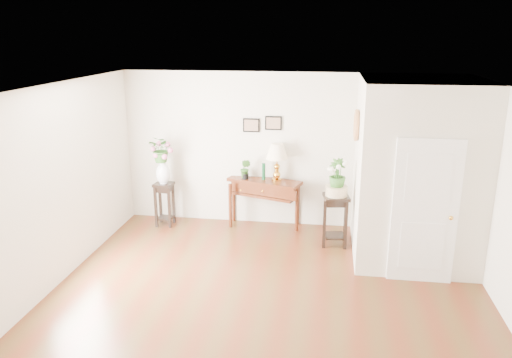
% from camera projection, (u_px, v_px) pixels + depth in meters
% --- Properties ---
extents(floor, '(6.00, 5.50, 0.02)m').
position_uv_depth(floor, '(268.00, 296.00, 6.79)').
color(floor, '#4E3216').
rests_on(floor, ground).
extents(ceiling, '(6.00, 5.50, 0.02)m').
position_uv_depth(ceiling, '(269.00, 89.00, 6.00)').
color(ceiling, white).
rests_on(ceiling, ground).
extents(wall_back, '(6.00, 0.02, 2.80)m').
position_uv_depth(wall_back, '(287.00, 151.00, 9.00)').
color(wall_back, beige).
rests_on(wall_back, ground).
extents(wall_front, '(6.00, 0.02, 2.80)m').
position_uv_depth(wall_front, '(224.00, 315.00, 3.79)').
color(wall_front, beige).
rests_on(wall_front, ground).
extents(wall_left, '(0.02, 5.50, 2.80)m').
position_uv_depth(wall_left, '(51.00, 189.00, 6.82)').
color(wall_left, beige).
rests_on(wall_left, ground).
extents(partition, '(1.80, 1.95, 2.80)m').
position_uv_depth(partition, '(416.00, 169.00, 7.79)').
color(partition, beige).
rests_on(partition, floor).
extents(door, '(0.90, 0.05, 2.10)m').
position_uv_depth(door, '(425.00, 212.00, 6.94)').
color(door, white).
rests_on(door, floor).
extents(art_print_left, '(0.30, 0.02, 0.25)m').
position_uv_depth(art_print_left, '(251.00, 125.00, 8.95)').
color(art_print_left, black).
rests_on(art_print_left, wall_back).
extents(art_print_right, '(0.30, 0.02, 0.25)m').
position_uv_depth(art_print_right, '(273.00, 123.00, 8.88)').
color(art_print_right, black).
rests_on(art_print_right, wall_back).
extents(wall_ornament, '(0.07, 0.51, 0.51)m').
position_uv_depth(wall_ornament, '(356.00, 125.00, 7.85)').
color(wall_ornament, '#AC7C4D').
rests_on(wall_ornament, partition).
extents(console_table, '(1.41, 0.85, 0.89)m').
position_uv_depth(console_table, '(264.00, 203.00, 9.16)').
color(console_table, '#3A140D').
rests_on(console_table, floor).
extents(table_lamp, '(0.41, 0.41, 0.68)m').
position_uv_depth(table_lamp, '(277.00, 161.00, 8.90)').
color(table_lamp, gold).
rests_on(table_lamp, console_table).
extents(green_vase, '(0.07, 0.07, 0.30)m').
position_uv_depth(green_vase, '(264.00, 171.00, 8.99)').
color(green_vase, '#0C3C20').
rests_on(green_vase, console_table).
extents(potted_plant, '(0.24, 0.21, 0.35)m').
position_uv_depth(potted_plant, '(245.00, 169.00, 9.03)').
color(potted_plant, '#2B5D1F').
rests_on(potted_plant, console_table).
extents(plant_stand_a, '(0.35, 0.35, 0.81)m').
position_uv_depth(plant_stand_a, '(165.00, 204.00, 9.20)').
color(plant_stand_a, black).
rests_on(plant_stand_a, floor).
extents(porcelain_vase, '(0.26, 0.26, 0.44)m').
position_uv_depth(porcelain_vase, '(163.00, 171.00, 9.02)').
color(porcelain_vase, silver).
rests_on(porcelain_vase, plant_stand_a).
extents(lily_arrangement, '(0.54, 0.51, 0.48)m').
position_uv_depth(lily_arrangement, '(162.00, 149.00, 8.90)').
color(lily_arrangement, '#2B5D1F').
rests_on(lily_arrangement, porcelain_vase).
extents(plant_stand_b, '(0.47, 0.47, 0.87)m').
position_uv_depth(plant_stand_b, '(335.00, 220.00, 8.35)').
color(plant_stand_b, black).
rests_on(plant_stand_b, floor).
extents(ceramic_bowl, '(0.40, 0.40, 0.16)m').
position_uv_depth(ceramic_bowl, '(337.00, 191.00, 8.20)').
color(ceramic_bowl, beige).
rests_on(ceramic_bowl, plant_stand_b).
extents(narcissus, '(0.32, 0.32, 0.50)m').
position_uv_depth(narcissus, '(337.00, 174.00, 8.12)').
color(narcissus, '#2B5D1F').
rests_on(narcissus, ceramic_bowl).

